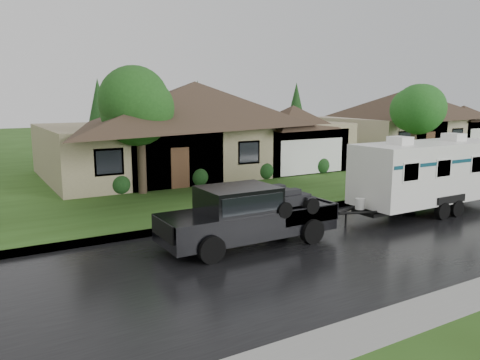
# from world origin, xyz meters

# --- Properties ---
(ground) EXTENTS (140.00, 140.00, 0.00)m
(ground) POSITION_xyz_m (0.00, 0.00, 0.00)
(ground) COLOR #2B4B17
(ground) RESTS_ON ground
(road) EXTENTS (140.00, 8.00, 0.01)m
(road) POSITION_xyz_m (0.00, -2.00, 0.01)
(road) COLOR black
(road) RESTS_ON ground
(curb) EXTENTS (140.00, 0.50, 0.15)m
(curb) POSITION_xyz_m (0.00, 2.25, 0.07)
(curb) COLOR gray
(curb) RESTS_ON ground
(lawn) EXTENTS (140.00, 26.00, 0.15)m
(lawn) POSITION_xyz_m (0.00, 15.00, 0.07)
(lawn) COLOR #2B4B17
(lawn) RESTS_ON ground
(house_main) EXTENTS (19.44, 10.80, 6.90)m
(house_main) POSITION_xyz_m (2.29, 13.84, 3.59)
(house_main) COLOR gray
(house_main) RESTS_ON lawn
(house_neighbor) EXTENTS (15.12, 9.72, 6.45)m
(house_neighbor) POSITION_xyz_m (22.27, 14.34, 3.32)
(house_neighbor) COLOR tan
(house_neighbor) RESTS_ON lawn
(tree_left_green) EXTENTS (3.64, 3.64, 6.03)m
(tree_left_green) POSITION_xyz_m (-3.34, 8.74, 4.33)
(tree_left_green) COLOR #382B1E
(tree_left_green) RESTS_ON lawn
(tree_right_green) EXTENTS (3.39, 3.39, 5.61)m
(tree_right_green) POSITION_xyz_m (15.33, 8.15, 4.04)
(tree_right_green) COLOR #382B1E
(tree_right_green) RESTS_ON lawn
(shrub_row) EXTENTS (13.60, 1.00, 1.00)m
(shrub_row) POSITION_xyz_m (2.00, 9.30, 0.65)
(shrub_row) COLOR #143814
(shrub_row) RESTS_ON lawn
(pickup_truck) EXTENTS (5.86, 2.23, 1.95)m
(pickup_truck) POSITION_xyz_m (-3.01, -0.40, 1.05)
(pickup_truck) COLOR black
(pickup_truck) RESTS_ON ground
(travel_trailer) EXTENTS (7.22, 2.54, 3.24)m
(travel_trailer) POSITION_xyz_m (5.79, -0.40, 1.72)
(travel_trailer) COLOR white
(travel_trailer) RESTS_ON ground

